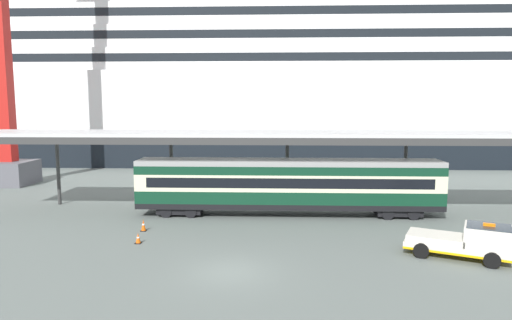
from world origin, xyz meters
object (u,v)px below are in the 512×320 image
cruise_ship (142,77)px  service_truck (468,240)px  dockside_crane (4,18)px  train_carriage (288,184)px  traffic_cone_near (143,225)px  traffic_cone_mid (138,238)px

cruise_ship → service_truck: (30.15, -44.86, -11.43)m
dockside_crane → train_carriage: bearing=-23.3°
cruise_ship → dockside_crane: 25.03m
traffic_cone_near → traffic_cone_mid: 2.64m
cruise_ship → traffic_cone_mid: size_ratio=207.32×
traffic_cone_near → train_carriage: bearing=26.1°
train_carriage → traffic_cone_mid: size_ratio=35.23×
service_truck → traffic_cone_near: (-18.58, 4.54, -0.61)m
train_carriage → dockside_crane: 33.33m
traffic_cone_mid → traffic_cone_near: bearing=99.8°
service_truck → traffic_cone_near: bearing=166.3°
traffic_cone_mid → dockside_crane: 31.31m
service_truck → traffic_cone_mid: (-18.13, 1.93, -0.68)m
train_carriage → service_truck: (9.15, -9.16, -1.32)m
cruise_ship → service_truck: bearing=-56.1°
traffic_cone_mid → dockside_crane: bearing=134.3°
cruise_ship → service_truck: size_ratio=23.24×
traffic_cone_near → traffic_cone_mid: size_ratio=1.23×
train_carriage → traffic_cone_near: train_carriage is taller
cruise_ship → dockside_crane: size_ratio=2.42×
service_truck → dockside_crane: dockside_crane is taller
traffic_cone_near → dockside_crane: size_ratio=0.01×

